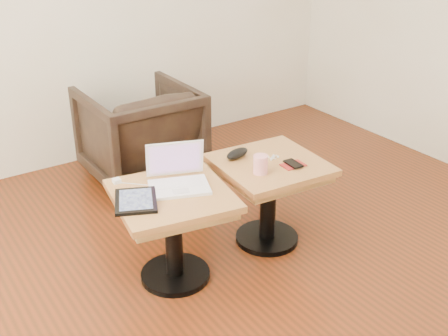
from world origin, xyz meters
TOP-DOWN VIEW (x-y plane):
  - room_shell at (0.00, 0.00)m, footprint 4.52×4.52m
  - side_table_left at (-0.14, 0.57)m, footprint 0.64×0.64m
  - side_table_right at (0.48, 0.58)m, footprint 0.60×0.60m
  - laptop at (-0.07, 0.62)m, footprint 0.36×0.33m
  - tablet at (-0.32, 0.58)m, footprint 0.28×0.30m
  - charging_adapter at (-0.32, 0.81)m, footprint 0.04×0.04m
  - glasses_case at (0.37, 0.72)m, footprint 0.17×0.11m
  - striped_cup at (0.35, 0.50)m, footprint 0.10×0.10m
  - earbuds_tangle at (0.52, 0.60)m, footprint 0.08×0.05m
  - phone_on_sleeve at (0.56, 0.47)m, footprint 0.13×0.11m
  - armchair at (0.25, 1.72)m, footprint 0.71×0.73m

SIDE VIEW (x-z plane):
  - armchair at x=0.25m, z-range 0.00..0.67m
  - side_table_left at x=-0.14m, z-range 0.13..0.63m
  - side_table_right at x=0.48m, z-range 0.13..0.63m
  - phone_on_sleeve at x=0.56m, z-range 0.50..0.52m
  - earbuds_tangle at x=0.52m, z-range 0.50..0.52m
  - tablet at x=-0.32m, z-range 0.50..0.52m
  - charging_adapter at x=-0.32m, z-range 0.50..0.53m
  - glasses_case at x=0.37m, z-range 0.50..0.55m
  - laptop at x=-0.07m, z-range 0.44..0.65m
  - striped_cup at x=0.35m, z-range 0.50..0.60m
  - room_shell at x=0.00m, z-range 0.00..2.71m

